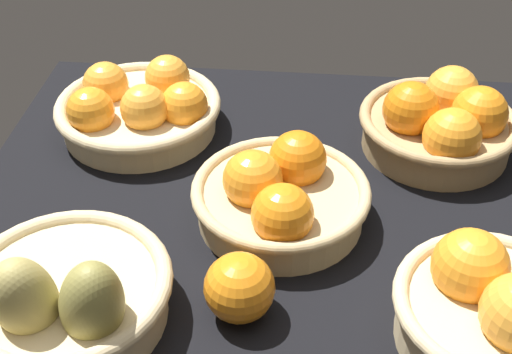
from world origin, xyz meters
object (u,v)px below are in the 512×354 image
basket_near_right (139,108)px  basket_far_right_pears (65,297)px  basket_near_left (441,123)px  loose_orange_front_gap (239,288)px  basket_center (278,195)px  basket_far_left (493,310)px

basket_near_right → basket_far_right_pears: bearing=91.5°
basket_near_left → basket_far_right_pears: bearing=40.5°
basket_near_left → loose_orange_front_gap: size_ratio=2.90×
basket_near_left → basket_far_right_pears: size_ratio=0.98×
basket_near_left → basket_center: bearing=38.8°
basket_far_right_pears → loose_orange_front_gap: bearing=-169.6°
basket_center → basket_far_right_pears: (21.24, 19.26, 0.18)cm
basket_far_right_pears → loose_orange_front_gap: (-18.15, -3.32, -0.28)cm
basket_center → basket_far_left: size_ratio=1.07×
basket_center → basket_far_right_pears: bearing=42.2°
basket_near_left → basket_far_right_pears: basket_far_right_pears is taller
basket_near_left → basket_center: 28.37cm
basket_far_left → basket_far_right_pears: basket_far_right_pears is taller
basket_center → basket_far_right_pears: size_ratio=0.98×
basket_near_right → loose_orange_front_gap: bearing=118.9°
basket_near_right → basket_far_right_pears: (-0.99, 38.00, 0.33)cm
loose_orange_front_gap → basket_center: bearing=-101.0°
basket_far_left → basket_far_right_pears: size_ratio=0.92×
basket_near_left → basket_far_left: 35.09cm
basket_near_right → loose_orange_front_gap: (-19.14, 34.68, 0.05)cm
basket_near_right → basket_far_left: size_ratio=1.17×
basket_near_left → loose_orange_front_gap: 42.09cm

